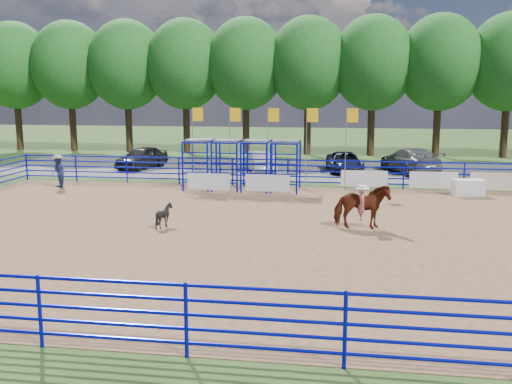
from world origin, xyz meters
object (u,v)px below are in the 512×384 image
car_c (344,162)px  car_d (410,160)px  announcer_table (468,188)px  horse_and_rider (362,205)px  spectator_cowboy (58,172)px  car_a (142,157)px  calf (164,215)px  car_b (260,162)px

car_c → car_d: bearing=-5.0°
announcer_table → horse_and_rider: horse_and_rider is taller
horse_and_rider → car_c: 15.31m
spectator_cowboy → car_a: spectator_cowboy is taller
calf → car_c: (6.67, 16.16, 0.16)m
horse_and_rider → car_c: (-0.63, 15.29, -0.28)m
announcer_table → horse_and_rider: size_ratio=0.66×
announcer_table → car_d: (-1.91, 7.73, 0.38)m
car_b → car_d: car_d is taller
car_b → horse_and_rider: bearing=93.6°
calf → spectator_cowboy: spectator_cowboy is taller
car_c → announcer_table: bearing=-58.4°
horse_and_rider → car_d: (3.43, 15.40, -0.12)m
car_d → horse_and_rider: bearing=59.0°
calf → car_c: 17.48m
calf → car_d: car_d is taller
car_d → car_a: bearing=-16.8°
announcer_table → car_c: bearing=128.0°
announcer_table → car_c: (-5.97, 7.63, 0.21)m
horse_and_rider → car_b: horse_and_rider is taller
calf → spectator_cowboy: (-8.18, 7.60, 0.40)m
car_a → car_d: 17.32m
spectator_cowboy → car_a: 8.34m
car_b → car_d: 9.38m
announcer_table → car_d: car_d is taller
calf → car_b: bearing=-36.1°
announcer_table → car_d: 7.97m
horse_and_rider → calf: 7.37m
car_c → horse_and_rider: bearing=-94.1°
calf → car_d: (10.73, 16.26, 0.32)m
spectator_cowboy → car_d: (18.91, 8.67, -0.08)m
calf → announcer_table: bearing=-86.7°
car_d → car_b: bearing=-11.5°
car_b → spectator_cowboy: bearing=19.3°
calf → car_c: bearing=-53.2°
horse_and_rider → car_b: size_ratio=0.55×
horse_and_rider → car_a: (-13.88, 14.91, -0.18)m
car_c → car_d: (4.06, 0.10, 0.16)m
spectator_cowboy → car_a: (1.60, 8.18, -0.14)m
calf → car_a: 17.10m
announcer_table → car_c: car_c is taller
car_b → car_a: bearing=-23.5°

